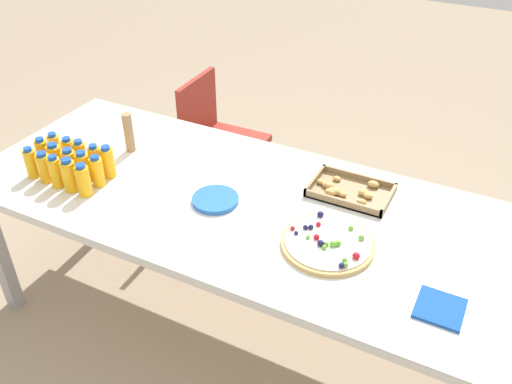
# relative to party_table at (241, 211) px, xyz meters

# --- Properties ---
(ground_plane) EXTENTS (12.00, 12.00, 0.00)m
(ground_plane) POSITION_rel_party_table_xyz_m (0.00, 0.00, -0.70)
(ground_plane) COLOR gray
(party_table) EXTENTS (2.33, 0.95, 0.76)m
(party_table) POSITION_rel_party_table_xyz_m (0.00, 0.00, 0.00)
(party_table) COLOR silver
(party_table) RESTS_ON ground_plane
(chair_far_left) EXTENTS (0.41, 0.41, 0.83)m
(chair_far_left) POSITION_rel_party_table_xyz_m (-0.61, 0.82, -0.20)
(chair_far_left) COLOR maroon
(chair_far_left) RESTS_ON ground_plane
(juice_bottle_0) EXTENTS (0.05, 0.05, 0.14)m
(juice_bottle_0) POSITION_rel_party_table_xyz_m (-0.88, -0.25, 0.13)
(juice_bottle_0) COLOR #F9AE14
(juice_bottle_0) RESTS_ON party_table
(juice_bottle_1) EXTENTS (0.06, 0.06, 0.14)m
(juice_bottle_1) POSITION_rel_party_table_xyz_m (-0.80, -0.25, 0.12)
(juice_bottle_1) COLOR #FAAD14
(juice_bottle_1) RESTS_ON party_table
(juice_bottle_2) EXTENTS (0.05, 0.05, 0.15)m
(juice_bottle_2) POSITION_rel_party_table_xyz_m (-0.73, -0.26, 0.13)
(juice_bottle_2) COLOR #F9AF14
(juice_bottle_2) RESTS_ON party_table
(juice_bottle_3) EXTENTS (0.06, 0.06, 0.15)m
(juice_bottle_3) POSITION_rel_party_table_xyz_m (-0.66, -0.26, 0.13)
(juice_bottle_3) COLOR #F9AE14
(juice_bottle_3) RESTS_ON party_table
(juice_bottle_4) EXTENTS (0.06, 0.06, 0.14)m
(juice_bottle_4) POSITION_rel_party_table_xyz_m (-0.58, -0.26, 0.13)
(juice_bottle_4) COLOR #FAAC14
(juice_bottle_4) RESTS_ON party_table
(juice_bottle_5) EXTENTS (0.05, 0.05, 0.15)m
(juice_bottle_5) POSITION_rel_party_table_xyz_m (-0.88, -0.18, 0.13)
(juice_bottle_5) COLOR #F9AC14
(juice_bottle_5) RESTS_ON party_table
(juice_bottle_6) EXTENTS (0.06, 0.06, 0.14)m
(juice_bottle_6) POSITION_rel_party_table_xyz_m (-0.81, -0.18, 0.12)
(juice_bottle_6) COLOR #F9AF14
(juice_bottle_6) RESTS_ON party_table
(juice_bottle_7) EXTENTS (0.06, 0.06, 0.14)m
(juice_bottle_7) POSITION_rel_party_table_xyz_m (-0.73, -0.18, 0.12)
(juice_bottle_7) COLOR #FAAD14
(juice_bottle_7) RESTS_ON party_table
(juice_bottle_8) EXTENTS (0.06, 0.06, 0.14)m
(juice_bottle_8) POSITION_rel_party_table_xyz_m (-0.66, -0.18, 0.13)
(juice_bottle_8) COLOR #FAAC14
(juice_bottle_8) RESTS_ON party_table
(juice_bottle_9) EXTENTS (0.05, 0.05, 0.14)m
(juice_bottle_9) POSITION_rel_party_table_xyz_m (-0.58, -0.18, 0.13)
(juice_bottle_9) COLOR #F9AE14
(juice_bottle_9) RESTS_ON party_table
(juice_bottle_10) EXTENTS (0.05, 0.05, 0.14)m
(juice_bottle_10) POSITION_rel_party_table_xyz_m (-0.88, -0.11, 0.12)
(juice_bottle_10) COLOR #F9AD14
(juice_bottle_10) RESTS_ON party_table
(juice_bottle_11) EXTENTS (0.05, 0.05, 0.13)m
(juice_bottle_11) POSITION_rel_party_table_xyz_m (-0.81, -0.10, 0.12)
(juice_bottle_11) COLOR #F9AE14
(juice_bottle_11) RESTS_ON party_table
(juice_bottle_12) EXTENTS (0.06, 0.06, 0.14)m
(juice_bottle_12) POSITION_rel_party_table_xyz_m (-0.73, -0.11, 0.13)
(juice_bottle_12) COLOR #FAAB14
(juice_bottle_12) RESTS_ON party_table
(juice_bottle_13) EXTENTS (0.05, 0.05, 0.14)m
(juice_bottle_13) POSITION_rel_party_table_xyz_m (-0.65, -0.11, 0.12)
(juice_bottle_13) COLOR #F9AD14
(juice_bottle_13) RESTS_ON party_table
(juice_bottle_14) EXTENTS (0.06, 0.06, 0.15)m
(juice_bottle_14) POSITION_rel_party_table_xyz_m (-0.59, -0.10, 0.13)
(juice_bottle_14) COLOR #F9AB14
(juice_bottle_14) RESTS_ON party_table
(fruit_pizza) EXTENTS (0.34, 0.34, 0.05)m
(fruit_pizza) POSITION_rel_party_table_xyz_m (0.42, -0.11, 0.07)
(fruit_pizza) COLOR tan
(fruit_pizza) RESTS_ON party_table
(snack_tray) EXTENTS (0.33, 0.22, 0.04)m
(snack_tray) POSITION_rel_party_table_xyz_m (0.38, 0.24, 0.07)
(snack_tray) COLOR olive
(snack_tray) RESTS_ON party_table
(plate_stack) EXTENTS (0.19, 0.19, 0.02)m
(plate_stack) POSITION_rel_party_table_xyz_m (-0.08, -0.06, 0.07)
(plate_stack) COLOR blue
(plate_stack) RESTS_ON party_table
(napkin_stack) EXTENTS (0.15, 0.15, 0.01)m
(napkin_stack) POSITION_rel_party_table_xyz_m (0.85, -0.24, 0.07)
(napkin_stack) COLOR #194CA5
(napkin_stack) RESTS_ON party_table
(cardboard_tube) EXTENTS (0.04, 0.04, 0.19)m
(cardboard_tube) POSITION_rel_party_table_xyz_m (-0.64, 0.11, 0.15)
(cardboard_tube) COLOR #9E7A56
(cardboard_tube) RESTS_ON party_table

